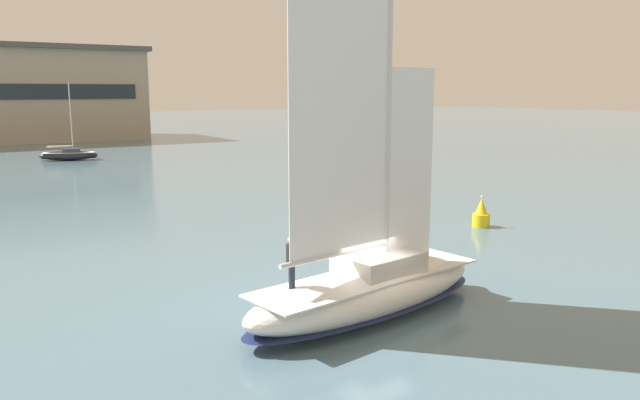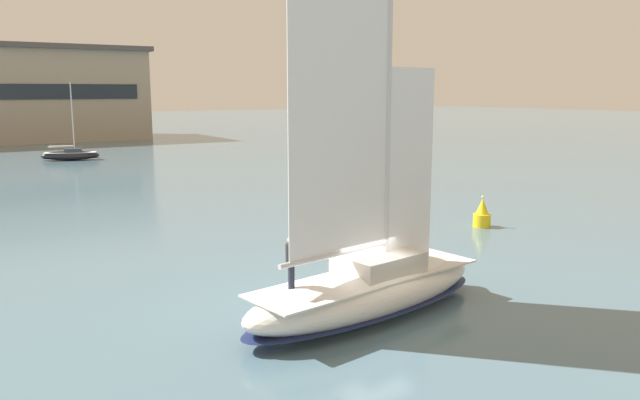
{
  "view_description": "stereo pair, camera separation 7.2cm",
  "coord_description": "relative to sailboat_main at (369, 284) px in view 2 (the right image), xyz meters",
  "views": [
    {
      "loc": [
        -11.98,
        -15.87,
        7.41
      ],
      "look_at": [
        0.0,
        3.0,
        3.46
      ],
      "focal_mm": 35.0,
      "sensor_mm": 36.0,
      "label": 1
    },
    {
      "loc": [
        -11.92,
        -15.91,
        7.41
      ],
      "look_at": [
        0.0,
        3.0,
        3.46
      ],
      "focal_mm": 35.0,
      "sensor_mm": 36.0,
      "label": 2
    }
  ],
  "objects": [
    {
      "name": "sailboat_moored_near_marina",
      "position": [
        0.89,
        54.52,
        -0.52
      ],
      "size": [
        6.22,
        3.44,
        8.27
      ],
      "color": "#232328",
      "rests_on": "ground"
    },
    {
      "name": "channel_buoy",
      "position": [
        13.41,
        7.64,
        -0.4
      ],
      "size": [
        0.95,
        0.95,
        1.75
      ],
      "color": "yellow",
      "rests_on": "ground"
    },
    {
      "name": "sailboat_main",
      "position": [
        0.0,
        0.0,
        0.0
      ],
      "size": [
        10.27,
        4.2,
        13.7
      ],
      "color": "white",
      "rests_on": "ground"
    },
    {
      "name": "ground_plane",
      "position": [
        -0.01,
        -0.0,
        -1.08
      ],
      "size": [
        400.0,
        400.0,
        0.0
      ],
      "primitive_type": "plane",
      "color": "slate"
    }
  ]
}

